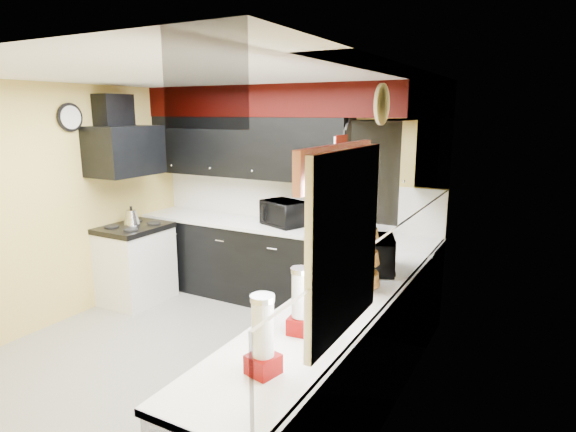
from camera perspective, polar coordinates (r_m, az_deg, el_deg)
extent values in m
plane|color=gray|center=(4.67, -10.76, -16.20)|extent=(3.60, 3.60, 0.00)
cube|color=#E0C666|center=(5.69, 0.29, 2.56)|extent=(3.60, 0.06, 2.50)
cube|color=#E0C666|center=(3.39, 12.68, -4.49)|extent=(0.06, 3.60, 2.50)
cube|color=#E0C666|center=(5.54, -25.86, 1.06)|extent=(0.06, 3.60, 2.50)
cube|color=white|center=(4.12, -12.20, 16.06)|extent=(3.60, 3.60, 0.06)
cube|color=black|center=(5.62, -1.19, -5.95)|extent=(3.60, 0.60, 0.90)
cube|color=black|center=(3.53, 5.69, -17.68)|extent=(0.60, 3.00, 0.90)
cube|color=white|center=(5.50, -1.21, -1.29)|extent=(3.62, 0.64, 0.04)
cube|color=white|center=(3.32, 5.87, -10.63)|extent=(0.64, 3.02, 0.04)
cube|color=white|center=(5.69, 0.24, 1.95)|extent=(3.60, 0.02, 0.50)
cube|color=white|center=(3.41, 12.47, -5.43)|extent=(0.02, 3.60, 0.50)
cube|color=black|center=(5.73, -5.00, 8.13)|extent=(2.60, 0.35, 0.70)
cube|color=black|center=(4.18, 14.21, 6.29)|extent=(0.35, 1.80, 0.70)
cube|color=black|center=(5.45, -0.63, 13.49)|extent=(3.60, 0.36, 0.35)
cube|color=black|center=(3.13, 9.41, 14.24)|extent=(0.36, 3.24, 0.35)
cube|color=white|center=(5.97, -17.57, -5.67)|extent=(0.60, 0.75, 0.86)
cube|color=black|center=(5.85, -17.85, -1.37)|extent=(0.62, 0.77, 0.06)
cube|color=black|center=(5.75, -18.78, 7.35)|extent=(0.50, 0.78, 0.55)
cube|color=black|center=(5.83, -19.96, 11.47)|extent=(0.24, 0.40, 0.40)
cube|color=red|center=(2.43, 5.85, 6.11)|extent=(0.04, 0.88, 0.20)
cube|color=white|center=(4.81, 6.20, 7.33)|extent=(0.03, 0.26, 0.35)
imported|color=black|center=(5.47, -0.55, 0.35)|extent=(0.60, 0.55, 0.28)
imported|color=black|center=(3.98, 10.15, -4.48)|extent=(0.48, 0.57, 0.27)
cylinder|color=white|center=(5.06, 9.84, -1.50)|extent=(0.19, 0.19, 0.16)
cube|color=black|center=(5.11, 7.98, -0.88)|extent=(0.14, 0.17, 0.23)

